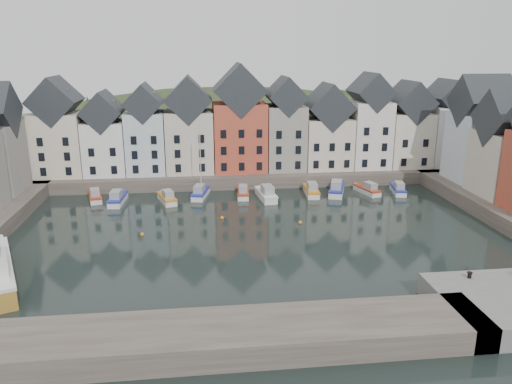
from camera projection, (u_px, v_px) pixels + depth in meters
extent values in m
plane|color=black|center=(259.00, 240.00, 59.39)|extent=(260.00, 260.00, 0.00)
cube|color=#473E37|center=(238.00, 172.00, 87.74)|extent=(90.00, 16.00, 2.00)
cube|color=#473E37|center=(162.00, 341.00, 37.00)|extent=(50.00, 6.00, 2.00)
ellipsoid|color=#223219|center=(230.00, 224.00, 117.82)|extent=(153.60, 70.40, 64.00)
sphere|color=black|center=(163.00, 114.00, 104.04)|extent=(5.77, 5.77, 5.77)
sphere|color=black|center=(332.00, 109.00, 117.89)|extent=(5.27, 5.27, 5.27)
sphere|color=black|center=(370.00, 113.00, 112.47)|extent=(5.07, 5.07, 5.07)
sphere|color=black|center=(292.00, 114.00, 111.49)|extent=(5.01, 5.01, 5.01)
sphere|color=black|center=(54.00, 123.00, 107.41)|extent=(3.94, 3.94, 3.94)
sphere|color=black|center=(347.00, 110.00, 117.82)|extent=(5.21, 5.21, 5.21)
sphere|color=black|center=(237.00, 111.00, 113.28)|extent=(5.45, 5.45, 5.45)
sphere|color=black|center=(405.00, 119.00, 107.71)|extent=(4.49, 4.49, 4.49)
cube|color=beige|center=(60.00, 144.00, 80.92)|extent=(7.67, 8.00, 10.07)
cube|color=black|center=(55.00, 101.00, 79.00)|extent=(7.67, 8.16, 7.67)
cube|color=white|center=(106.00, 147.00, 81.93)|extent=(6.56, 8.00, 8.61)
cube|color=black|center=(103.00, 111.00, 80.29)|extent=(6.56, 8.16, 6.56)
cube|color=silver|center=(147.00, 142.00, 82.46)|extent=(6.20, 8.00, 10.02)
cube|color=black|center=(144.00, 102.00, 80.65)|extent=(6.20, 8.16, 6.20)
cube|color=beige|center=(190.00, 141.00, 83.24)|extent=(7.70, 8.00, 10.08)
cube|color=black|center=(188.00, 99.00, 81.32)|extent=(7.70, 8.16, 7.70)
cube|color=#B64934|center=(239.00, 137.00, 84.00)|extent=(8.69, 8.00, 11.28)
cube|color=black|center=(239.00, 90.00, 81.85)|extent=(8.69, 8.16, 8.69)
cube|color=gray|center=(284.00, 137.00, 84.93)|extent=(6.43, 8.00, 10.78)
cube|color=black|center=(285.00, 96.00, 83.00)|extent=(6.43, 8.16, 6.43)
cube|color=beige|center=(326.00, 143.00, 86.05)|extent=(7.88, 8.00, 8.56)
cube|color=black|center=(328.00, 106.00, 84.33)|extent=(7.88, 8.16, 7.88)
cube|color=silver|center=(368.00, 134.00, 86.49)|extent=(6.50, 8.00, 11.27)
cube|color=black|center=(370.00, 92.00, 84.49)|extent=(6.50, 8.16, 6.50)
cube|color=beige|center=(406.00, 139.00, 87.54)|extent=(7.23, 8.00, 9.32)
cube|color=black|center=(409.00, 102.00, 85.76)|extent=(7.23, 8.16, 7.23)
cube|color=white|center=(443.00, 135.00, 88.17)|extent=(6.18, 8.00, 10.32)
cube|color=black|center=(447.00, 97.00, 86.32)|extent=(6.18, 8.16, 6.18)
cube|color=silver|center=(478.00, 148.00, 76.92)|extent=(7.47, 8.00, 10.38)
cube|color=black|center=(484.00, 101.00, 74.94)|extent=(7.62, 8.00, 8.00)
cube|color=beige|center=(508.00, 164.00, 69.49)|extent=(8.14, 8.00, 8.89)
sphere|color=orange|center=(222.00, 218.00, 66.54)|extent=(0.50, 0.50, 0.50)
sphere|color=orange|center=(300.00, 223.00, 64.79)|extent=(0.50, 0.50, 0.50)
sphere|color=orange|center=(142.00, 234.00, 60.65)|extent=(0.50, 0.50, 0.50)
cube|color=silver|center=(95.00, 198.00, 74.85)|extent=(2.93, 5.65, 0.99)
cube|color=#A03216|center=(95.00, 195.00, 74.70)|extent=(3.04, 5.78, 0.23)
cube|color=gray|center=(95.00, 193.00, 73.83)|extent=(1.77, 2.41, 1.08)
cube|color=silver|center=(118.00, 201.00, 73.45)|extent=(2.22, 6.09, 1.10)
cube|color=#212A99|center=(118.00, 197.00, 73.28)|extent=(2.33, 6.22, 0.25)
cube|color=gray|center=(116.00, 195.00, 72.26)|extent=(1.56, 2.49, 1.20)
cube|color=silver|center=(167.00, 200.00, 73.94)|extent=(3.24, 5.83, 1.02)
cube|color=orange|center=(167.00, 196.00, 73.79)|extent=(3.36, 5.97, 0.23)
cube|color=gray|center=(168.00, 194.00, 72.90)|extent=(1.90, 2.52, 1.12)
cube|color=silver|center=(201.00, 195.00, 76.51)|extent=(2.99, 6.08, 1.07)
cube|color=#212A99|center=(201.00, 191.00, 76.35)|extent=(3.12, 6.22, 0.24)
cube|color=gray|center=(199.00, 189.00, 75.35)|extent=(1.84, 2.58, 1.17)
cylinder|color=silver|center=(200.00, 159.00, 75.55)|extent=(0.14, 0.14, 10.70)
cube|color=silver|center=(243.00, 194.00, 76.81)|extent=(2.04, 5.57, 1.00)
cube|color=#A03216|center=(243.00, 191.00, 76.66)|extent=(2.14, 5.68, 0.23)
cube|color=gray|center=(243.00, 189.00, 75.72)|extent=(1.43, 2.27, 1.09)
cube|color=silver|center=(266.00, 196.00, 75.52)|extent=(2.68, 6.70, 1.20)
cube|color=silver|center=(266.00, 192.00, 75.34)|extent=(2.81, 6.84, 0.27)
cube|color=gray|center=(267.00, 190.00, 74.24)|extent=(1.81, 2.76, 1.30)
cube|color=silver|center=(311.00, 192.00, 77.73)|extent=(2.24, 6.09, 1.09)
cube|color=orange|center=(311.00, 189.00, 77.56)|extent=(2.34, 6.22, 0.25)
cube|color=gray|center=(312.00, 186.00, 76.54)|extent=(1.57, 2.49, 1.19)
cube|color=silver|center=(337.00, 191.00, 78.14)|extent=(4.08, 6.90, 1.21)
cube|color=#212A99|center=(337.00, 187.00, 77.95)|extent=(4.22, 7.06, 0.28)
cube|color=gray|center=(337.00, 185.00, 76.84)|extent=(2.34, 3.01, 1.32)
cube|color=silver|center=(367.00, 191.00, 78.43)|extent=(3.00, 5.62, 0.99)
cube|color=#A03216|center=(367.00, 188.00, 78.28)|extent=(3.12, 5.75, 0.22)
cube|color=gray|center=(370.00, 186.00, 77.42)|extent=(1.79, 2.41, 1.08)
cube|color=silver|center=(398.00, 191.00, 78.66)|extent=(2.61, 5.60, 0.99)
cube|color=#212A99|center=(398.00, 188.00, 78.51)|extent=(2.72, 5.72, 0.22)
cube|color=gray|center=(399.00, 186.00, 77.58)|extent=(1.64, 2.36, 1.08)
cylinder|color=black|center=(470.00, 275.00, 44.92)|extent=(0.36, 0.36, 0.50)
cylinder|color=black|center=(470.00, 273.00, 44.84)|extent=(0.48, 0.48, 0.08)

